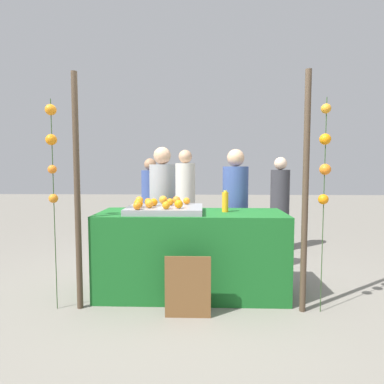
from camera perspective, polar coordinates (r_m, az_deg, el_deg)
The scene contains 26 objects.
ground_plane at distance 3.75m, azimuth -0.08°, elevation -16.72°, with size 24.00×24.00×0.00m, color gray.
stall_counter at distance 3.61m, azimuth -0.08°, elevation -10.28°, with size 1.94×0.73×0.87m, color #196023.
orange_tray at distance 3.53m, azimuth -4.57°, elevation -2.95°, with size 0.78×0.62×0.06m, color gray.
orange_0 at distance 3.37m, azimuth -2.27°, elevation -2.05°, with size 0.09×0.09×0.09m, color orange.
orange_1 at distance 3.56m, azimuth -6.48°, elevation -1.74°, with size 0.08×0.08×0.08m, color orange.
orange_2 at distance 3.77m, azimuth -8.89°, elevation -1.40°, with size 0.09×0.09×0.09m, color orange.
orange_3 at distance 3.42m, azimuth -7.22°, elevation -2.00°, with size 0.08×0.08×0.08m, color orange.
orange_4 at distance 3.61m, azimuth -3.72°, elevation -1.68°, with size 0.08×0.08×0.08m, color orange.
orange_5 at distance 3.71m, azimuth -0.91°, elevation -1.52°, with size 0.08×0.08×0.08m, color orange.
orange_6 at distance 3.65m, azimuth -7.42°, elevation -1.64°, with size 0.08×0.08×0.08m, color orange.
orange_7 at distance 3.31m, azimuth -9.27°, elevation -2.31°, with size 0.08×0.08×0.08m, color orange.
orange_8 at distance 3.31m, azimuth -4.40°, elevation -2.25°, with size 0.08×0.08×0.08m, color orange.
orange_9 at distance 3.43m, azimuth -9.06°, elevation -1.94°, with size 0.09×0.09×0.09m, color orange.
orange_10 at distance 3.73m, azimuth -2.63°, elevation -1.39°, with size 0.09×0.09×0.09m, color orange.
orange_11 at distance 3.77m, azimuth -4.89°, elevation -1.31°, with size 0.09×0.09×0.09m, color orange.
juice_bottle at distance 3.55m, azimuth 5.63°, elevation -1.66°, with size 0.07×0.07×0.23m.
chalkboard_sign at distance 3.12m, azimuth -0.71°, elevation -15.86°, with size 0.41×0.03×0.57m.
vendor_left at distance 4.22m, azimuth -5.00°, elevation -3.96°, with size 0.32×0.32×1.58m.
vendor_right at distance 4.18m, azimuth 7.30°, elevation -4.23°, with size 0.31×0.31×1.55m.
crowd_person_0 at distance 5.51m, azimuth -1.13°, elevation -1.81°, with size 0.32×0.32×1.61m.
crowd_person_1 at distance 5.66m, azimuth -7.02°, elevation -2.31°, with size 0.30×0.30×1.47m.
crowd_person_2 at distance 5.56m, azimuth 14.61°, elevation -2.48°, with size 0.30×0.30×1.49m.
canopy_post_left at distance 3.31m, azimuth -18.84°, elevation -0.13°, with size 0.06×0.06×2.21m, color #473828.
canopy_post_right at distance 3.23m, azimuth 18.62°, elevation -0.23°, with size 0.06×0.06×2.21m, color #473828.
garland_strand_left at distance 3.36m, azimuth -22.63°, elevation 6.79°, with size 0.10×0.11×1.96m.
garland_strand_right at distance 3.26m, azimuth 21.55°, elevation 5.40°, with size 0.11×0.11×1.96m.
Camera 1 is at (0.12, -3.49, 1.36)m, focal length 31.54 mm.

